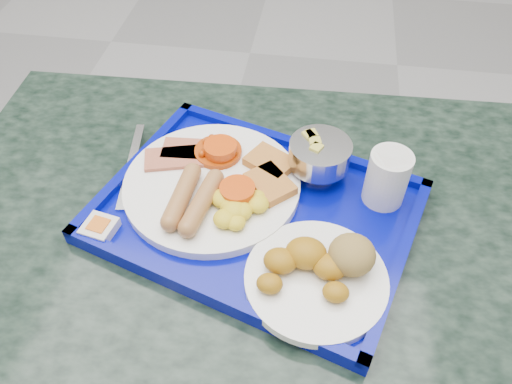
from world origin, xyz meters
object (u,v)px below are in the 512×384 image
tray (256,213)px  fruit_bowl (319,154)px  table (278,297)px  bread_plate (320,270)px  juice_cup (387,177)px  main_plate (216,184)px

tray → fruit_bowl: bearing=46.6°
table → tray: 0.19m
table → fruit_bowl: fruit_bowl is taller
tray → fruit_bowl: size_ratio=5.52×
bread_plate → fruit_bowl: fruit_bowl is taller
juice_cup → main_plate: bearing=-174.9°
fruit_bowl → juice_cup: (0.10, -0.04, 0.00)m
table → fruit_bowl: size_ratio=11.63×
main_plate → tray: bearing=-25.2°
juice_cup → fruit_bowl: bearing=160.3°
tray → juice_cup: (0.19, 0.05, 0.05)m
table → bread_plate: bread_plate is taller
table → main_plate: main_plate is taller
main_plate → fruit_bowl: 0.16m
bread_plate → juice_cup: (0.08, 0.16, 0.03)m
table → juice_cup: bearing=29.6°
bread_plate → table: bearing=126.6°
table → main_plate: (-0.11, 0.06, 0.20)m
main_plate → fruit_bowl: bearing=21.1°
tray → bread_plate: bearing=-46.3°
table → juice_cup: juice_cup is taller
main_plate → bread_plate: bread_plate is taller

